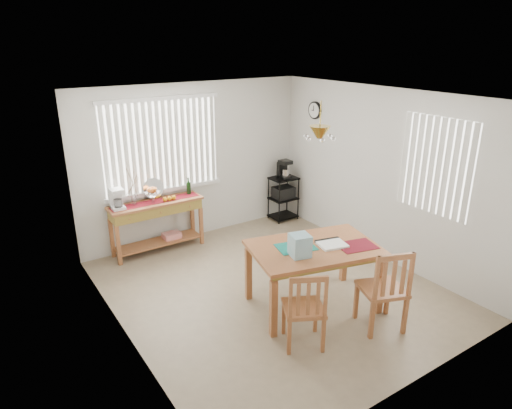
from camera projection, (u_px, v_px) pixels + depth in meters
ground at (272, 289)px, 6.27m from camera, size 4.00×4.50×0.01m
room_shell at (273, 170)px, 5.70m from camera, size 4.20×4.70×2.70m
sideboard at (157, 214)px, 7.21m from camera, size 1.48×0.42×0.83m
sideboard_items at (140, 196)px, 6.98m from camera, size 1.41×0.35×0.64m
wire_cart at (283, 194)px, 8.53m from camera, size 0.48×0.38×0.82m
cart_items at (284, 169)px, 8.38m from camera, size 0.19×0.23×0.34m
dining_table at (314, 253)px, 5.64m from camera, size 1.74×1.34×0.83m
table_items at (308, 245)px, 5.41m from camera, size 1.18×0.82×0.27m
chair_left at (304, 309)px, 4.98m from camera, size 0.59×0.59×0.95m
chair_right at (384, 290)px, 5.26m from camera, size 0.62×0.62×1.05m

